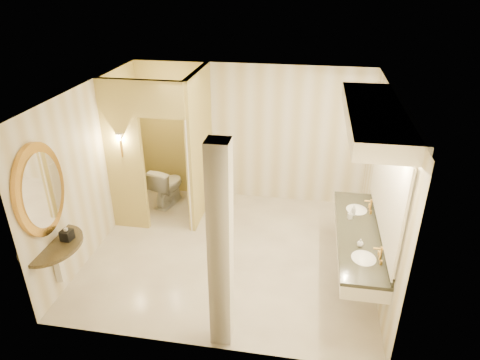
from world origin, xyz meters
name	(u,v)px	position (x,y,z in m)	size (l,w,h in m)	color
floor	(231,252)	(0.00, 0.00, 0.00)	(4.50, 4.50, 0.00)	white
ceiling	(229,92)	(0.00, 0.00, 2.70)	(4.50, 4.50, 0.00)	white
wall_back	(250,134)	(0.00, 2.00, 1.35)	(4.50, 0.02, 2.70)	silver
wall_front	(197,259)	(0.00, -2.00, 1.35)	(4.50, 0.02, 2.70)	silver
wall_left	(93,169)	(-2.25, 0.00, 1.35)	(0.02, 4.00, 2.70)	silver
wall_right	(383,191)	(2.25, 0.00, 1.35)	(0.02, 4.00, 2.70)	silver
toilet_closet	(178,149)	(-1.12, 0.97, 1.39)	(1.50, 1.55, 2.70)	#D4C56F
wall_sconce	(120,138)	(-1.93, 0.43, 1.73)	(0.14, 0.14, 0.42)	gold
vanity	(369,185)	(1.98, -0.39, 1.63)	(0.75, 2.51, 2.09)	white
console_shelf	(45,214)	(-2.21, -1.40, 1.34)	(0.98, 0.98, 1.94)	black
pillar	(221,250)	(0.23, -1.80, 1.35)	(0.26, 0.26, 2.70)	white
tissue_box	(67,235)	(-2.05, -1.27, 0.95)	(0.15, 0.15, 0.15)	black
toilet	(167,185)	(-1.55, 1.41, 0.40)	(0.45, 0.79, 0.80)	white
soap_bottle_a	(350,215)	(1.83, -0.05, 0.94)	(0.06, 0.06, 0.13)	beige
soap_bottle_b	(360,243)	(1.92, -0.75, 0.93)	(0.09, 0.09, 0.11)	silver
soap_bottle_c	(354,210)	(1.88, 0.05, 0.97)	(0.07, 0.07, 0.19)	#C6B28C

